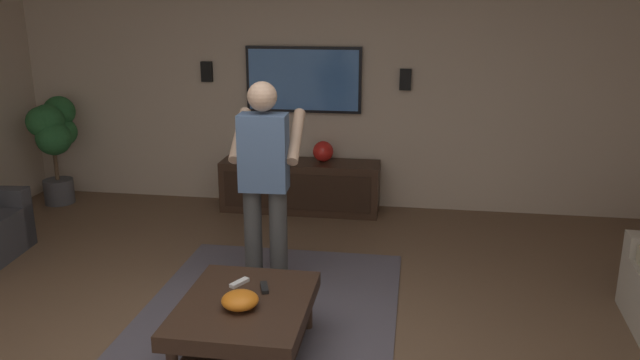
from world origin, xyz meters
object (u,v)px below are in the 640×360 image
(remote_black, at_px, (264,287))
(vase_round, at_px, (323,151))
(wall_speaker_right, at_px, (207,72))
(potted_plant_tall, at_px, (54,134))
(bowl, at_px, (240,300))
(coffee_table, at_px, (245,316))
(remote_white, at_px, (239,283))
(media_console, at_px, (300,186))
(wall_speaker_left, at_px, (405,80))
(person_standing, at_px, (265,175))
(tv, at_px, (303,80))

(remote_black, bearing_deg, vase_round, -17.60)
(remote_black, distance_m, wall_speaker_right, 3.45)
(potted_plant_tall, bearing_deg, vase_round, -85.02)
(remote_black, bearing_deg, bowl, 144.39)
(coffee_table, relative_size, remote_white, 6.67)
(media_console, relative_size, remote_white, 11.33)
(wall_speaker_left, height_order, wall_speaker_right, wall_speaker_right)
(potted_plant_tall, xyz_separation_m, wall_speaker_right, (0.46, -1.62, 0.65))
(vase_round, distance_m, wall_speaker_left, 1.14)
(potted_plant_tall, bearing_deg, wall_speaker_right, -74.25)
(media_console, height_order, person_standing, person_standing)
(remote_white, bearing_deg, remote_black, -75.81)
(vase_round, bearing_deg, potted_plant_tall, 94.98)
(wall_speaker_left, bearing_deg, bowl, 164.86)
(tv, distance_m, person_standing, 2.19)
(coffee_table, xyz_separation_m, remote_white, (0.22, 0.10, 0.12))
(person_standing, relative_size, remote_black, 10.93)
(coffee_table, distance_m, media_console, 2.92)
(tv, bearing_deg, media_console, 0.00)
(media_console, xyz_separation_m, potted_plant_tall, (-0.20, 2.70, 0.53))
(coffee_table, relative_size, media_console, 0.59)
(vase_round, relative_size, wall_speaker_left, 1.00)
(media_console, height_order, remote_white, media_console)
(media_console, distance_m, vase_round, 0.46)
(bowl, bearing_deg, vase_round, -0.86)
(vase_round, bearing_deg, tv, 52.57)
(bowl, distance_m, remote_white, 0.33)
(tv, distance_m, vase_round, 0.80)
(media_console, bearing_deg, vase_round, 102.09)
(person_standing, relative_size, wall_speaker_left, 7.45)
(remote_white, distance_m, vase_round, 2.76)
(wall_speaker_right, bearing_deg, coffee_table, -157.98)
(person_standing, height_order, remote_black, person_standing)
(bowl, height_order, wall_speaker_right, wall_speaker_right)
(wall_speaker_right, bearing_deg, remote_black, -155.50)
(tv, xyz_separation_m, wall_speaker_right, (0.01, 1.08, 0.07))
(person_standing, bearing_deg, potted_plant_tall, 56.13)
(coffee_table, height_order, bowl, bowl)
(tv, distance_m, bowl, 3.39)
(remote_white, height_order, wall_speaker_left, wall_speaker_left)
(person_standing, bearing_deg, bowl, -177.05)
(vase_round, xyz_separation_m, wall_speaker_right, (0.20, 1.33, 0.80))
(person_standing, relative_size, remote_white, 10.93)
(tv, relative_size, vase_round, 5.67)
(tv, height_order, person_standing, tv)
(bowl, bearing_deg, remote_black, -17.23)
(bowl, bearing_deg, person_standing, 5.62)
(potted_plant_tall, xyz_separation_m, remote_black, (-2.53, -2.99, -0.40))
(remote_black, height_order, wall_speaker_left, wall_speaker_left)
(coffee_table, relative_size, tv, 0.80)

